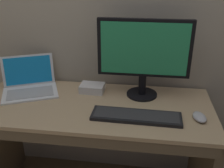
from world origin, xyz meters
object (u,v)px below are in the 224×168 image
computer_mouse (199,117)px  external_drive_box (92,88)px  laptop_white (29,83)px  external_monitor (144,53)px  wired_keyboard (136,116)px

computer_mouse → external_drive_box: 0.69m
laptop_white → external_monitor: (0.74, 0.02, 0.23)m
laptop_white → external_monitor: bearing=1.2°
wired_keyboard → external_drive_box: size_ratio=3.20×
external_monitor → external_drive_box: (-0.33, 0.02, -0.26)m
laptop_white → wired_keyboard: size_ratio=0.86×
external_drive_box → external_monitor: bearing=-3.7°
external_monitor → laptop_white: bearing=-178.8°
wired_keyboard → external_drive_box: external_drive_box is taller
external_drive_box → wired_keyboard: bearing=-43.2°
external_monitor → computer_mouse: external_monitor is taller
laptop_white → computer_mouse: 1.08m
laptop_white → external_drive_box: (0.42, 0.04, -0.03)m
computer_mouse → external_drive_box: size_ratio=0.70×
wired_keyboard → external_monitor: bearing=85.4°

